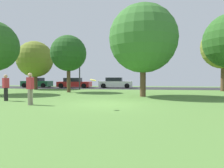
{
  "coord_description": "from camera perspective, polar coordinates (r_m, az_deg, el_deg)",
  "views": [
    {
      "loc": [
        1.7,
        -10.54,
        1.43
      ],
      "look_at": [
        0.0,
        2.08,
        1.0
      ],
      "focal_mm": 32.12,
      "sensor_mm": 36.0,
      "label": 1
    }
  ],
  "objects": [
    {
      "name": "ground_plane",
      "position": [
        10.77,
        -1.49,
        -5.72
      ],
      "size": [
        44.0,
        44.0,
        0.0
      ],
      "primitive_type": "plane",
      "color": "#547F38"
    },
    {
      "name": "parked_car_white",
      "position": [
        26.95,
        1.0,
        0.26
      ],
      "size": [
        4.45,
        1.96,
        1.4
      ],
      "color": "white",
      "rests_on": "ground_plane"
    },
    {
      "name": "person_thrower",
      "position": [
        11.18,
        -22.26,
        -0.88
      ],
      "size": [
        0.37,
        0.3,
        1.66
      ],
      "rotation": [
        0.0,
        0.0,
        -0.26
      ],
      "color": "gray",
      "rests_on": "ground_plane"
    },
    {
      "name": "road_strip",
      "position": [
        26.63,
        4.01,
        -1.16
      ],
      "size": [
        44.0,
        6.4,
        0.01
      ],
      "primitive_type": "cube",
      "color": "#28282B",
      "rests_on": "ground_plane"
    },
    {
      "name": "person_bystander",
      "position": [
        13.71,
        -27.98,
        -0.61
      ],
      "size": [
        0.32,
        0.38,
        1.61
      ],
      "rotation": [
        0.0,
        0.0,
        1.18
      ],
      "color": "black",
      "rests_on": "ground_plane"
    },
    {
      "name": "birch_tree_lone",
      "position": [
        26.14,
        -21.06,
        6.57
      ],
      "size": [
        4.33,
        4.33,
        5.79
      ],
      "color": "brown",
      "rests_on": "ground_plane"
    },
    {
      "name": "street_lamp_post",
      "position": [
        23.78,
        -9.22,
        3.87
      ],
      "size": [
        0.14,
        0.14,
        4.5
      ],
      "primitive_type": "cylinder",
      "color": "#2D2D33",
      "rests_on": "ground_plane"
    },
    {
      "name": "parked_car_green",
      "position": [
        30.54,
        -20.64,
        0.31
      ],
      "size": [
        4.02,
        2.1,
        1.36
      ],
      "color": "#195633",
      "rests_on": "ground_plane"
    },
    {
      "name": "maple_tree_far",
      "position": [
        19.68,
        -12.3,
        8.49
      ],
      "size": [
        3.41,
        3.41,
        5.42
      ],
      "color": "brown",
      "rests_on": "ground_plane"
    },
    {
      "name": "maple_tree_near",
      "position": [
        23.74,
        29.26,
        9.21
      ],
      "size": [
        4.52,
        4.52,
        6.83
      ],
      "color": "brown",
      "rests_on": "ground_plane"
    },
    {
      "name": "oak_tree_left",
      "position": [
        15.29,
        8.85,
        12.62
      ],
      "size": [
        5.05,
        5.05,
        6.81
      ],
      "color": "brown",
      "rests_on": "ground_plane"
    },
    {
      "name": "parked_car_red",
      "position": [
        27.95,
        -10.71,
        0.24
      ],
      "size": [
        4.48,
        2.12,
        1.35
      ],
      "color": "#B21E1E",
      "rests_on": "ground_plane"
    },
    {
      "name": "frisbee_disc",
      "position": [
        8.96,
        -5.38,
        1.12
      ],
      "size": [
        0.32,
        0.33,
        0.09
      ],
      "color": "yellow"
    }
  ]
}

